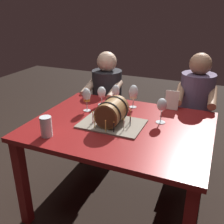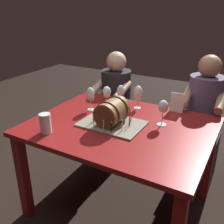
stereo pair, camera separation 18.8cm
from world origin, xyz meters
TOP-DOWN VIEW (x-y plane):
  - ground_plane at (0.00, 0.00)m, footprint 8.00×8.00m
  - dining_table at (0.00, 0.00)m, footprint 1.31×1.02m
  - barrel_cake at (-0.05, -0.03)m, footprint 0.46×0.32m
  - wine_glass_empty at (0.27, 0.15)m, footprint 0.07×0.07m
  - wine_glass_amber at (-0.35, 0.13)m, footprint 0.07×0.07m
  - wine_glass_red at (-0.18, 0.34)m, footprint 0.06×0.06m
  - wine_glass_rose at (-0.29, 0.30)m, footprint 0.07×0.07m
  - wine_glass_white at (-0.02, 0.35)m, footprint 0.08×0.08m
  - beer_pint at (-0.39, -0.37)m, footprint 0.08×0.08m
  - menu_card at (0.29, 0.44)m, footprint 0.11×0.03m
  - person_seated_left at (-0.45, 0.75)m, footprint 0.36×0.46m
  - person_seated_right at (0.45, 0.75)m, footprint 0.36×0.46m

SIDE VIEW (x-z plane):
  - ground_plane at x=0.00m, z-range 0.00..0.00m
  - person_seated_left at x=-0.45m, z-range -0.06..1.08m
  - person_seated_right at x=0.45m, z-range -0.06..1.13m
  - dining_table at x=0.00m, z-range 0.27..1.03m
  - beer_pint at x=-0.39m, z-range 0.75..0.89m
  - menu_card at x=0.29m, z-range 0.76..0.92m
  - barrel_cake at x=-0.05m, z-range 0.75..0.95m
  - wine_glass_rose at x=-0.29m, z-range 0.79..0.95m
  - wine_glass_red at x=-0.18m, z-range 0.79..0.97m
  - wine_glass_amber at x=-0.35m, z-range 0.79..0.99m
  - wine_glass_white at x=-0.02m, z-range 0.79..0.99m
  - wine_glass_empty at x=0.27m, z-range 0.80..0.99m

